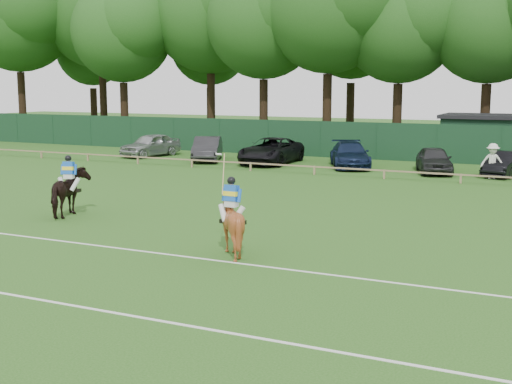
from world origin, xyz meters
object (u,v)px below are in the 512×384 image
Objects in this scene: sedan_silver at (151,145)px; utility_shed at (507,138)px; hatch_grey at (434,160)px; spectator_left at (492,161)px; suv_black at (271,151)px; horse_chestnut at (232,224)px; sedan_navy at (350,155)px; horse_dark at (70,193)px; sedan_grey at (207,149)px; estate_black at (506,164)px.

utility_shed is (22.89, 7.77, 0.73)m from sedan_silver.
hatch_grey is 3.50m from spectator_left.
utility_shed is (13.42, 8.15, 0.72)m from suv_black.
horse_chestnut is 0.35× the size of sedan_navy.
spectator_left is (13.43, 18.04, 0.03)m from horse_dark.
utility_shed is at bearing 29.92° from sedan_silver.
hatch_grey is at bearing -91.88° from horse_chestnut.
sedan_grey reaches higher than sedan_navy.
horse_dark is 22.01m from sedan_silver.
horse_chestnut reaches higher than sedan_silver.
suv_black is 15.72m from utility_shed.
horse_chestnut is at bearing -99.09° from utility_shed.
horse_dark reaches higher than sedan_navy.
horse_dark reaches higher than sedan_grey.
sedan_silver is at bearing 147.60° from sedan_grey.
horse_chestnut is (8.39, -2.60, -0.01)m from horse_dark.
horse_chestnut is 21.25m from spectator_left.
horse_dark is at bearing -127.72° from sedan_navy.
utility_shed is at bearing -134.09° from horse_dark.
utility_shed is at bearing 77.06° from spectator_left.
spectator_left reaches higher than horse_chestnut.
suv_black is at bearing -65.96° from horse_chestnut.
estate_black is at bearing -84.38° from utility_shed.
horse_dark is at bearing -100.21° from sedan_grey.
sedan_navy is at bearing -167.33° from estate_black.
horse_dark is 0.26× the size of utility_shed.
horse_chestnut is 23.61m from suv_black.
horse_chestnut is at bearing -39.87° from sedan_silver.
suv_black is 3.09× the size of spectator_left.
sedan_grey is 14.82m from hatch_grey.
horse_chestnut is at bearing -112.76° from hatch_grey.
sedan_silver is at bearing 160.05° from hatch_grey.
utility_shed is (3.09, 8.37, 0.78)m from hatch_grey.
sedan_silver is 23.18m from spectator_left.
sedan_grey is at bearing -177.36° from suv_black.
spectator_left is (23.11, -1.72, 0.15)m from sedan_silver.
utility_shed reaches higher than hatch_grey.
suv_black is at bearing 160.57° from hatch_grey.
sedan_grey is 0.57× the size of utility_shed.
hatch_grey is 8.95m from utility_shed.
horse_chestnut is 0.39× the size of sedan_silver.
sedan_grey is 0.91× the size of sedan_navy.
sedan_navy is 5.22m from hatch_grey.
horse_chestnut reaches higher than sedan_grey.
utility_shed is (-0.22, 9.49, 0.58)m from spectator_left.
suv_black is (4.48, 0.35, 0.03)m from sedan_grey.
hatch_grey is 1.08× the size of estate_black.
spectator_left is (18.12, -0.99, 0.16)m from sedan_grey.
suv_black is 1.34× the size of hatch_grey.
utility_shed is at bearing -96.42° from horse_chestnut.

